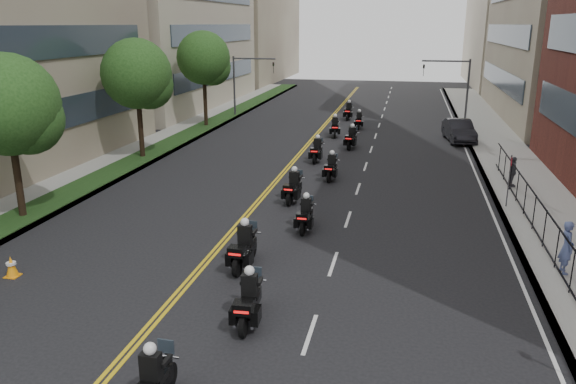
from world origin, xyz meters
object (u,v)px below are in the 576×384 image
motorcycle_1 (249,302)px  motorcycle_9 (359,121)px  motorcycle_10 (349,112)px  pedestrian_a (567,247)px  motorcycle_4 (294,188)px  traffic_cone (11,267)px  pedestrian_c (513,172)px  motorcycle_3 (306,216)px  motorcycle_6 (317,151)px  motorcycle_7 (352,139)px  parked_sedan (459,131)px  motorcycle_5 (331,168)px  motorcycle_8 (335,128)px  motorcycle_2 (244,249)px

motorcycle_1 → motorcycle_9: 32.79m
motorcycle_10 → pedestrian_a: pedestrian_a is taller
motorcycle_4 → traffic_cone: size_ratio=3.18×
motorcycle_1 → traffic_cone: bearing=168.0°
pedestrian_c → motorcycle_3: bearing=125.1°
motorcycle_9 → pedestrian_a: 29.05m
motorcycle_10 → pedestrian_c: motorcycle_10 is taller
motorcycle_6 → motorcycle_9: motorcycle_6 is taller
motorcycle_6 → motorcycle_7: (1.75, 4.47, 0.00)m
motorcycle_10 → traffic_cone: (-7.90, -35.92, -0.34)m
motorcycle_7 → parked_sedan: bearing=36.5°
motorcycle_3 → parked_sedan: (7.84, 21.01, 0.17)m
motorcycle_5 → motorcycle_8: size_ratio=0.95×
parked_sedan → motorcycle_10: bearing=130.2°
pedestrian_a → parked_sedan: bearing=-1.2°
motorcycle_4 → motorcycle_7: 13.14m
motorcycle_5 → motorcycle_10: bearing=96.0°
motorcycle_9 → traffic_cone: motorcycle_9 is taller
motorcycle_2 → motorcycle_7: bearing=87.0°
motorcycle_4 → motorcycle_1: bearing=-80.6°
motorcycle_3 → motorcycle_10: size_ratio=0.91×
motorcycle_4 → motorcycle_6: 8.58m
motorcycle_1 → motorcycle_7: 24.91m
motorcycle_3 → motorcycle_9: size_ratio=1.00×
motorcycle_1 → motorcycle_6: motorcycle_1 is taller
motorcycle_4 → pedestrian_a: 12.73m
motorcycle_5 → motorcycle_8: bearing=99.1°
motorcycle_6 → pedestrian_a: pedestrian_a is taller
pedestrian_a → pedestrian_c: size_ratio=1.17×
motorcycle_1 → motorcycle_10: 37.28m
motorcycle_10 → pedestrian_a: (10.95, -31.90, 0.39)m
motorcycle_4 → motorcycle_9: motorcycle_4 is taller
motorcycle_10 → motorcycle_1: bearing=-87.1°
motorcycle_8 → motorcycle_9: size_ratio=1.09×
motorcycle_2 → motorcycle_9: motorcycle_2 is taller
parked_sedan → pedestrian_a: bearing=-93.6°
motorcycle_4 → pedestrian_c: (10.94, 4.53, 0.26)m
motorcycle_5 → parked_sedan: 14.96m
motorcycle_1 → motorcycle_2: (-1.26, 3.78, 0.03)m
motorcycle_6 → motorcycle_7: motorcycle_7 is taller
motorcycle_4 → motorcycle_5: size_ratio=1.06×
motorcycle_1 → motorcycle_10: (-1.09, 37.27, 0.01)m
motorcycle_7 → motorcycle_3: bearing=-82.9°
motorcycle_1 → motorcycle_8: (-1.26, 28.91, -0.00)m
motorcycle_2 → traffic_cone: (-7.72, -2.43, -0.36)m
motorcycle_3 → motorcycle_6: motorcycle_6 is taller
motorcycle_10 → pedestrian_c: size_ratio=1.49×
motorcycle_10 → motorcycle_8: bearing=-90.0°
motorcycle_1 → pedestrian_c: bearing=55.5°
motorcycle_7 → motorcycle_8: size_ratio=0.98×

